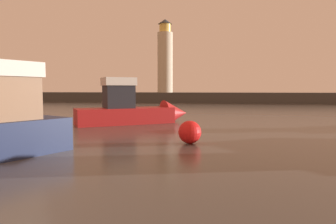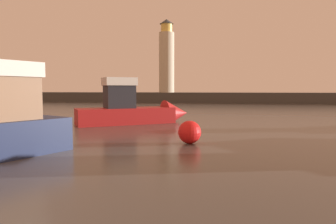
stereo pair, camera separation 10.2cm
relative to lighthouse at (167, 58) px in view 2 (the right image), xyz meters
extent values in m
plane|color=#4C4742|center=(6.84, -28.06, -8.65)|extent=(220.00, 220.00, 0.00)
cube|color=#423F3D|center=(6.84, 0.00, -7.67)|extent=(93.10, 5.52, 1.97)
cylinder|color=beige|center=(0.00, 0.00, -0.90)|extent=(2.96, 2.96, 11.57)
cylinder|color=#F2CC59|center=(0.00, 0.00, 5.69)|extent=(2.22, 2.22, 1.62)
cone|color=#33383D|center=(0.00, 0.00, 6.97)|extent=(2.66, 2.66, 0.93)
cube|color=#B21E1E|center=(4.38, -37.13, -8.06)|extent=(7.14, 5.92, 1.19)
cone|color=#B21E1E|center=(7.76, -34.76, -8.00)|extent=(2.85, 2.88, 2.12)
cube|color=#232328|center=(3.99, -37.41, -6.64)|extent=(2.67, 2.60, 1.65)
cube|color=silver|center=(3.99, -37.41, -5.53)|extent=(2.94, 2.86, 0.58)
cube|color=#8C6647|center=(3.50, -48.54, -6.45)|extent=(2.28, 2.61, 1.65)
cube|color=silver|center=(3.50, -48.54, -5.34)|extent=(2.51, 2.87, 0.58)
sphere|color=red|center=(10.08, -44.56, -8.11)|extent=(1.09, 1.09, 1.09)
camera|label=1|loc=(11.72, -58.72, -6.10)|focal=32.60mm
camera|label=2|loc=(11.82, -58.70, -6.10)|focal=32.60mm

